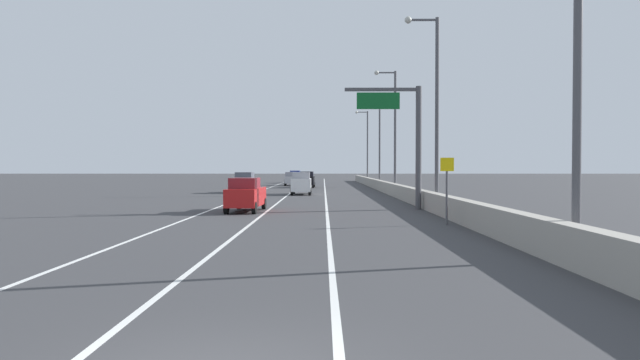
% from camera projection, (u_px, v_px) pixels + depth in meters
% --- Properties ---
extents(ground_plane, '(320.00, 320.00, 0.00)m').
position_uv_depth(ground_plane, '(313.00, 188.00, 70.71)').
color(ground_plane, '#38383A').
extents(lane_stripe_left, '(0.16, 130.00, 0.00)m').
position_uv_depth(lane_stripe_left, '(261.00, 191.00, 61.75)').
color(lane_stripe_left, silver).
rests_on(lane_stripe_left, ground_plane).
extents(lane_stripe_center, '(0.16, 130.00, 0.00)m').
position_uv_depth(lane_stripe_center, '(293.00, 191.00, 61.73)').
color(lane_stripe_center, silver).
rests_on(lane_stripe_center, ground_plane).
extents(lane_stripe_right, '(0.16, 130.00, 0.00)m').
position_uv_depth(lane_stripe_right, '(325.00, 191.00, 61.71)').
color(lane_stripe_right, silver).
rests_on(lane_stripe_right, ground_plane).
extents(jersey_barrier_right, '(0.60, 120.00, 1.10)m').
position_uv_depth(jersey_barrier_right, '(400.00, 192.00, 46.67)').
color(jersey_barrier_right, '#9E998E').
rests_on(jersey_barrier_right, ground_plane).
extents(overhead_sign_gantry, '(4.68, 0.36, 7.50)m').
position_uv_depth(overhead_sign_gantry, '(406.00, 132.00, 34.15)').
color(overhead_sign_gantry, '#47474C').
rests_on(overhead_sign_gantry, ground_plane).
extents(speed_advisory_sign, '(0.60, 0.11, 3.00)m').
position_uv_depth(speed_advisory_sign, '(447.00, 185.00, 25.00)').
color(speed_advisory_sign, '#4C4C51').
rests_on(speed_advisory_sign, ground_plane).
extents(lamp_post_right_near, '(2.14, 0.44, 11.86)m').
position_uv_depth(lamp_post_right_near, '(570.00, 17.00, 15.43)').
color(lamp_post_right_near, '#4C4C51').
rests_on(lamp_post_right_near, ground_plane).
extents(lamp_post_right_second, '(2.14, 0.44, 11.86)m').
position_uv_depth(lamp_post_right_second, '(433.00, 100.00, 34.67)').
color(lamp_post_right_second, '#4C4C51').
rests_on(lamp_post_right_second, ground_plane).
extents(lamp_post_right_third, '(2.14, 0.44, 11.86)m').
position_uv_depth(lamp_post_right_third, '(393.00, 124.00, 53.91)').
color(lamp_post_right_third, '#4C4C51').
rests_on(lamp_post_right_third, ground_plane).
extents(lamp_post_right_fourth, '(2.14, 0.44, 11.86)m').
position_uv_depth(lamp_post_right_fourth, '(378.00, 136.00, 73.14)').
color(lamp_post_right_fourth, '#4C4C51').
rests_on(lamp_post_right_fourth, ground_plane).
extents(lamp_post_right_fifth, '(2.14, 0.44, 11.86)m').
position_uv_depth(lamp_post_right_fifth, '(366.00, 142.00, 92.38)').
color(lamp_post_right_fifth, '#4C4C51').
rests_on(lamp_post_right_fifth, ground_plane).
extents(car_white_0, '(1.89, 4.65, 2.11)m').
position_uv_depth(car_white_0, '(301.00, 183.00, 53.08)').
color(car_white_0, white).
rests_on(car_white_0, ground_plane).
extents(car_red_1, '(1.94, 4.65, 1.96)m').
position_uv_depth(car_red_1, '(246.00, 195.00, 32.65)').
color(car_red_1, red).
rests_on(car_red_1, ground_plane).
extents(car_black_2, '(1.99, 4.60, 2.05)m').
position_uv_depth(car_black_2, '(307.00, 180.00, 71.64)').
color(car_black_2, black).
rests_on(car_black_2, ground_plane).
extents(car_gray_3, '(2.05, 4.44, 2.08)m').
position_uv_depth(car_gray_3, '(245.00, 183.00, 56.90)').
color(car_gray_3, slate).
rests_on(car_gray_3, ground_plane).
extents(car_silver_4, '(2.07, 4.64, 1.91)m').
position_uv_depth(car_silver_4, '(291.00, 179.00, 79.62)').
color(car_silver_4, '#B7B7BC').
rests_on(car_silver_4, ground_plane).
extents(car_blue_5, '(1.91, 4.67, 2.04)m').
position_uv_depth(car_blue_5, '(295.00, 177.00, 92.79)').
color(car_blue_5, '#1E389E').
rests_on(car_blue_5, ground_plane).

